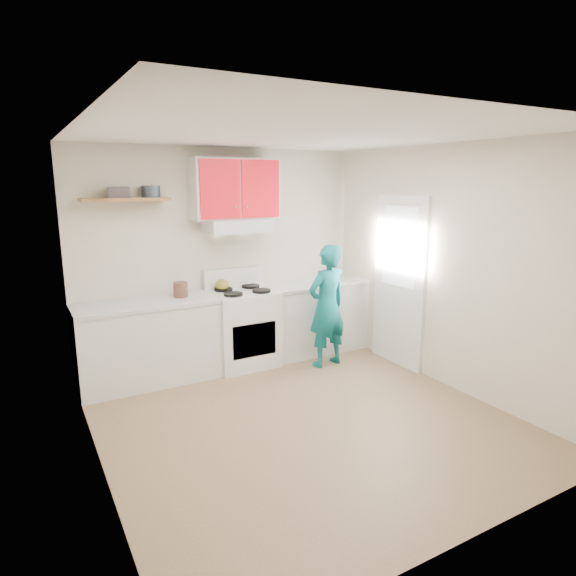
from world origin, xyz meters
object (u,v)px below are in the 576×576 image
stove (243,328)px  person (327,306)px  tin (151,191)px  kettle (222,285)px  crock (181,290)px

stove → person: size_ratio=0.62×
stove → tin: tin is taller
tin → stove: bearing=-12.4°
kettle → crock: bearing=-147.9°
tin → crock: size_ratio=1.06×
tin → crock: bearing=-30.3°
crock → person: size_ratio=0.13×
stove → kettle: size_ratio=5.52×
crock → person: 1.73m
kettle → crock: 0.54m
stove → kettle: bearing=143.4°
stove → crock: crock is taller
stove → kettle: (-0.20, 0.15, 0.53)m
tin → kettle: size_ratio=1.22×
crock → person: person is taller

